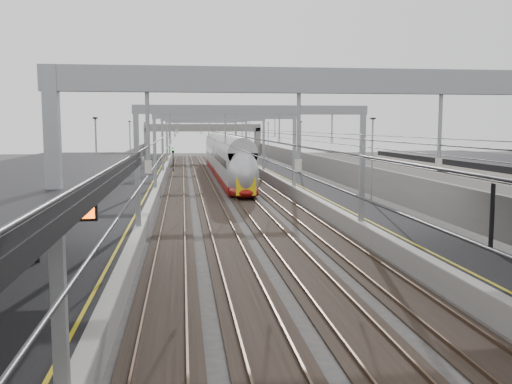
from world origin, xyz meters
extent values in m
cube|color=black|center=(-8.00, 45.00, 0.50)|extent=(4.00, 120.00, 1.00)
cube|color=black|center=(8.00, 45.00, 0.50)|extent=(4.00, 120.00, 1.00)
cube|color=black|center=(-4.50, 45.00, 0.04)|extent=(2.40, 140.00, 0.08)
cube|color=brown|center=(-5.22, 45.00, 0.13)|extent=(0.07, 140.00, 0.14)
cube|color=brown|center=(-3.78, 45.00, 0.13)|extent=(0.07, 140.00, 0.14)
cube|color=black|center=(-1.50, 45.00, 0.04)|extent=(2.40, 140.00, 0.08)
cube|color=brown|center=(-2.22, 45.00, 0.13)|extent=(0.07, 140.00, 0.14)
cube|color=brown|center=(-0.78, 45.00, 0.13)|extent=(0.07, 140.00, 0.14)
cube|color=black|center=(1.50, 45.00, 0.04)|extent=(2.40, 140.00, 0.08)
cube|color=brown|center=(0.78, 45.00, 0.13)|extent=(0.07, 140.00, 0.14)
cube|color=brown|center=(2.22, 45.00, 0.13)|extent=(0.07, 140.00, 0.14)
cube|color=black|center=(4.50, 45.00, 0.04)|extent=(2.40, 140.00, 0.08)
cube|color=brown|center=(3.78, 45.00, 0.13)|extent=(0.07, 140.00, 0.14)
cube|color=brown|center=(5.22, 45.00, 0.13)|extent=(0.07, 140.00, 0.14)
cube|color=gray|center=(-6.30, 2.00, 4.30)|extent=(0.28, 0.28, 6.60)
cube|color=gray|center=(0.00, 2.00, 7.35)|extent=(13.00, 0.25, 0.50)
cube|color=gray|center=(-6.30, 22.00, 4.30)|extent=(0.28, 0.28, 6.60)
cube|color=gray|center=(6.30, 22.00, 4.30)|extent=(0.28, 0.28, 6.60)
cube|color=gray|center=(0.00, 22.00, 7.35)|extent=(13.00, 0.25, 0.50)
cube|color=gray|center=(-6.30, 42.00, 4.30)|extent=(0.28, 0.28, 6.60)
cube|color=gray|center=(6.30, 42.00, 4.30)|extent=(0.28, 0.28, 6.60)
cube|color=gray|center=(0.00, 42.00, 7.35)|extent=(13.00, 0.25, 0.50)
cube|color=gray|center=(-6.30, 62.00, 4.30)|extent=(0.28, 0.28, 6.60)
cube|color=gray|center=(6.30, 62.00, 4.30)|extent=(0.28, 0.28, 6.60)
cube|color=gray|center=(0.00, 62.00, 7.35)|extent=(13.00, 0.25, 0.50)
cube|color=gray|center=(-6.30, 82.00, 4.30)|extent=(0.28, 0.28, 6.60)
cube|color=gray|center=(6.30, 82.00, 4.30)|extent=(0.28, 0.28, 6.60)
cube|color=gray|center=(0.00, 82.00, 7.35)|extent=(13.00, 0.25, 0.50)
cube|color=gray|center=(-6.30, 100.00, 4.30)|extent=(0.28, 0.28, 6.60)
cube|color=gray|center=(6.30, 100.00, 4.30)|extent=(0.28, 0.28, 6.60)
cube|color=gray|center=(0.00, 100.00, 7.35)|extent=(13.00, 0.25, 0.50)
cylinder|color=#262628|center=(-4.50, 50.00, 5.50)|extent=(0.03, 140.00, 0.03)
cylinder|color=#262628|center=(-1.50, 50.00, 5.50)|extent=(0.03, 140.00, 0.03)
cylinder|color=#262628|center=(1.50, 50.00, 5.50)|extent=(0.03, 140.00, 0.03)
cylinder|color=#262628|center=(4.50, 50.00, 5.50)|extent=(0.03, 140.00, 0.03)
cylinder|color=black|center=(-9.70, 14.00, 3.00)|extent=(0.20, 0.20, 4.00)
cube|color=black|center=(-6.60, 4.00, 4.55)|extent=(1.60, 0.15, 0.55)
cube|color=#FB4605|center=(-6.60, 3.92, 4.55)|extent=(1.50, 0.02, 0.42)
cylinder|color=black|center=(9.70, 14.00, 3.00)|extent=(0.20, 0.20, 4.00)
cube|color=slate|center=(0.00, 100.00, 6.20)|extent=(22.00, 2.20, 1.40)
cube|color=slate|center=(-10.50, 100.00, 3.10)|extent=(1.00, 2.20, 6.20)
cube|color=slate|center=(10.50, 100.00, 3.10)|extent=(1.00, 2.20, 6.20)
cube|color=slate|center=(-11.20, 45.00, 1.60)|extent=(0.30, 120.00, 3.20)
cube|color=slate|center=(11.20, 45.00, 1.60)|extent=(0.30, 120.00, 3.20)
cube|color=maroon|center=(1.50, 52.88, 0.61)|extent=(2.74, 23.35, 0.81)
cube|color=gray|center=(1.50, 52.88, 2.54)|extent=(2.74, 23.35, 3.05)
cube|color=black|center=(1.50, 44.70, 0.28)|extent=(2.03, 2.44, 0.51)
cube|color=maroon|center=(1.50, 76.63, 0.61)|extent=(2.74, 23.35, 0.81)
cube|color=gray|center=(1.50, 76.63, 2.54)|extent=(2.74, 23.35, 3.05)
cube|color=black|center=(1.50, 68.46, 0.28)|extent=(2.03, 2.44, 0.51)
ellipsoid|color=gray|center=(1.50, 41.00, 2.23)|extent=(2.74, 5.28, 4.26)
cube|color=yellow|center=(1.50, 38.81, 1.32)|extent=(1.73, 0.12, 1.52)
cube|color=black|center=(1.50, 39.27, 2.84)|extent=(1.62, 0.58, 0.95)
cylinder|color=black|center=(-5.20, 71.57, 1.50)|extent=(0.12, 0.12, 3.00)
cube|color=black|center=(-5.20, 71.57, 3.10)|extent=(0.32, 0.22, 0.75)
sphere|color=#0CE526|center=(-5.20, 71.44, 3.25)|extent=(0.16, 0.16, 0.16)
cylinder|color=black|center=(3.20, 62.61, 1.50)|extent=(0.12, 0.12, 3.00)
cube|color=black|center=(3.20, 62.61, 3.10)|extent=(0.32, 0.22, 0.75)
sphere|color=#0CE526|center=(3.20, 62.48, 3.25)|extent=(0.16, 0.16, 0.16)
cylinder|color=black|center=(5.40, 73.52, 1.50)|extent=(0.12, 0.12, 3.00)
cube|color=black|center=(5.40, 73.52, 3.10)|extent=(0.32, 0.22, 0.75)
sphere|color=red|center=(5.40, 73.39, 3.25)|extent=(0.16, 0.16, 0.16)
camera|label=1|loc=(-3.82, -9.35, 6.44)|focal=40.00mm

